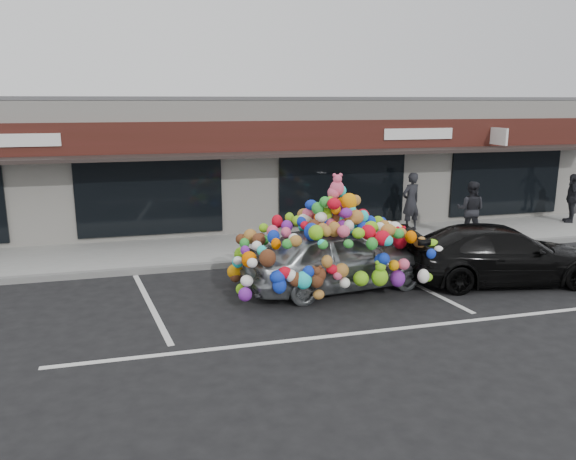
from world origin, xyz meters
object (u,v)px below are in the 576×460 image
object	(u,v)px
toy_car	(337,250)
pedestrian_a	(411,202)
black_sedan	(501,254)
pedestrian_c	(572,198)
pedestrian_b	(471,210)

from	to	relation	value
toy_car	pedestrian_a	xyz separation A→B (m)	(4.04, 4.39, 0.18)
toy_car	black_sedan	size ratio (longest dim) A/B	1.03
toy_car	pedestrian_c	bearing A→B (deg)	-74.79
pedestrian_b	toy_car	bearing A→B (deg)	69.01
black_sedan	pedestrian_c	bearing A→B (deg)	-43.29
pedestrian_b	pedestrian_c	bearing A→B (deg)	-127.19
black_sedan	pedestrian_a	xyz separation A→B (m)	(0.16, 4.92, 0.40)
black_sedan	pedestrian_a	size ratio (longest dim) A/B	2.51
toy_car	pedestrian_b	size ratio (longest dim) A/B	2.78
pedestrian_c	black_sedan	bearing A→B (deg)	-22.50
toy_car	black_sedan	distance (m)	3.92
pedestrian_c	pedestrian_b	bearing A→B (deg)	-46.85
toy_car	pedestrian_c	world-z (taller)	toy_car
pedestrian_b	pedestrian_a	bearing A→B (deg)	-7.41
toy_car	pedestrian_a	size ratio (longest dim) A/B	2.57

